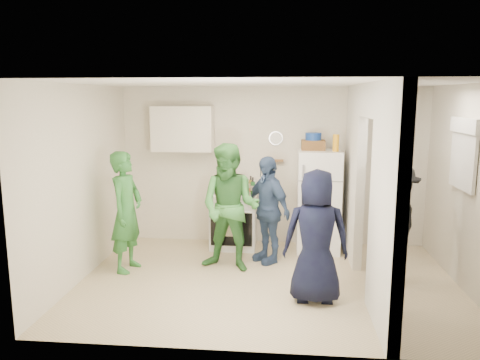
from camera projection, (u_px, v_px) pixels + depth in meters
The scene contains 39 objects.
floor at pixel (268, 282), 6.00m from camera, with size 4.80×4.80×0.00m, color beige.
wall_back at pixel (272, 166), 7.45m from camera, with size 4.80×4.80×0.00m, color silver.
wall_front at pixel (262, 222), 4.12m from camera, with size 4.80×4.80×0.00m, color silver.
wall_left at pixel (82, 183), 6.01m from camera, with size 3.40×3.40×0.00m, color silver.
wall_right at pixel (470, 190), 5.56m from camera, with size 3.40×3.40×0.00m, color silver.
ceiling at pixel (270, 83), 5.57m from camera, with size 4.80×4.80×0.00m, color white.
partition_pier_back at pixel (354, 173), 6.75m from camera, with size 0.12×1.20×2.50m, color silver.
partition_pier_front at pixel (387, 209), 4.60m from camera, with size 0.12×1.20×2.50m, color silver.
partition_header at pixel (372, 100), 5.49m from camera, with size 0.12×1.00×0.40m, color silver.
stove at pixel (234, 220), 7.33m from camera, with size 0.73×0.60×0.86m, color white.
upper_cabinet at pixel (183, 129), 7.30m from camera, with size 0.95×0.34×0.70m, color silver.
fridge at pixel (318, 201), 7.12m from camera, with size 0.64×0.62×1.55m, color white.
wicker_basket at pixel (313, 145), 7.03m from camera, with size 0.35×0.25×0.15m, color brown.
blue_bowl at pixel (313, 136), 7.00m from camera, with size 0.24×0.24×0.11m, color navy.
yellow_cup_stack_top at pixel (336, 143), 6.84m from camera, with size 0.09×0.09×0.25m, color orange.
wall_clock at pixel (276, 138), 7.35m from camera, with size 0.22×0.22×0.03m, color white.
spice_shelf at pixel (272, 160), 7.39m from camera, with size 0.35×0.08×0.03m, color olive.
nook_window at pixel (465, 154), 5.69m from camera, with size 0.03×0.70×0.80m, color black.
nook_window_frame at pixel (464, 154), 5.69m from camera, with size 0.04×0.76×0.86m, color white.
nook_valance at pixel (464, 125), 5.63m from camera, with size 0.04×0.82×0.18m, color white.
yellow_cup_stack_stove at pixel (224, 188), 7.03m from camera, with size 0.09×0.09×0.25m, color #EDFA15.
red_cup at pixel (247, 192), 7.02m from camera, with size 0.09×0.09×0.12m, color red.
person_green_left at pixel (126, 212), 6.29m from camera, with size 0.60×0.39×1.64m, color #317C39.
person_green_center at pixel (230, 208), 6.30m from camera, with size 0.84×0.66×1.73m, color #44883C.
person_denim at pixel (267, 209), 6.64m from camera, with size 0.90×0.37×1.53m, color #364B77.
person_navy at pixel (316, 236), 5.31m from camera, with size 0.76×0.49×1.55m, color black.
person_nook at pixel (394, 224), 5.81m from camera, with size 1.01×0.58×1.56m, color black.
bottle_a at pixel (217, 181), 7.35m from camera, with size 0.07×0.07×0.33m, color brown.
bottle_b at pixel (222, 185), 7.15m from camera, with size 0.08×0.08×0.29m, color #1E4D19.
bottle_c at pixel (230, 183), 7.37m from camera, with size 0.07×0.07×0.29m, color #A9ADB7.
bottle_d at pixel (234, 184), 7.16m from camera, with size 0.07×0.07×0.32m, color #56410F.
bottle_e at pixel (241, 183), 7.41m from camera, with size 0.07×0.07×0.27m, color #A0A6B2.
bottle_f at pixel (246, 185), 7.21m from camera, with size 0.06×0.06×0.26m, color #14391D.
bottle_g at pixel (251, 184), 7.36m from camera, with size 0.07×0.07×0.25m, color olive.
bottle_h at pixel (212, 187), 7.13m from camera, with size 0.08×0.08×0.24m, color #ADB3BA.
bottle_i at pixel (238, 184), 7.33m from camera, with size 0.06×0.06×0.26m, color #5F3110.
bottle_j at pixel (253, 186), 7.11m from camera, with size 0.07×0.07×0.27m, color #205E28.
bottle_k at pixel (220, 183), 7.28m from camera, with size 0.07×0.07×0.31m, color olive.
bottle_l at pixel (242, 187), 7.07m from camera, with size 0.07×0.07×0.27m, color #A3A2B2.
Camera 1 is at (0.19, -5.69, 2.34)m, focal length 35.00 mm.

